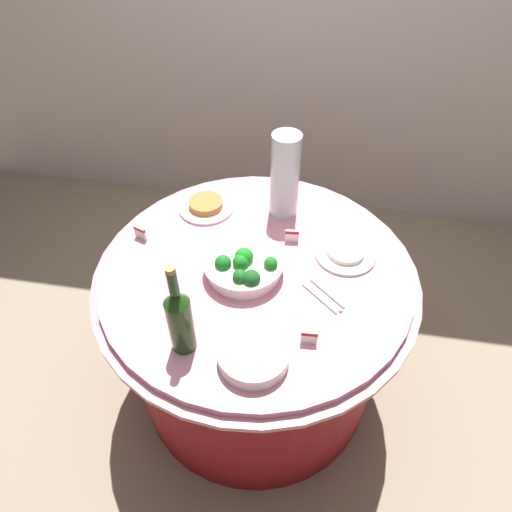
{
  "coord_description": "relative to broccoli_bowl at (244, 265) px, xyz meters",
  "views": [
    {
      "loc": [
        0.18,
        -1.08,
        1.88
      ],
      "look_at": [
        0.0,
        0.0,
        0.79
      ],
      "focal_mm": 31.4,
      "sensor_mm": 36.0,
      "label": 1
    }
  ],
  "objects": [
    {
      "name": "label_placard_mid",
      "position": [
        -0.41,
        0.11,
        -0.01
      ],
      "size": [
        0.05,
        0.03,
        0.05
      ],
      "color": "white",
      "rests_on": "buffet_table"
    },
    {
      "name": "decorative_fruit_vase",
      "position": [
        0.09,
        0.37,
        0.11
      ],
      "size": [
        0.11,
        0.11,
        0.34
      ],
      "color": "silver",
      "rests_on": "buffet_table"
    },
    {
      "name": "plate_stack",
      "position": [
        0.09,
        -0.33,
        -0.02
      ],
      "size": [
        0.21,
        0.21,
        0.05
      ],
      "color": "white",
      "rests_on": "buffet_table"
    },
    {
      "name": "label_placard_front",
      "position": [
        0.25,
        -0.25,
        -0.01
      ],
      "size": [
        0.05,
        0.01,
        0.05
      ],
      "color": "white",
      "rests_on": "buffet_table"
    },
    {
      "name": "food_plate_peanuts",
      "position": [
        -0.22,
        0.33,
        -0.03
      ],
      "size": [
        0.22,
        0.22,
        0.04
      ],
      "color": "white",
      "rests_on": "buffet_table"
    },
    {
      "name": "serving_tongs",
      "position": [
        0.28,
        -0.06,
        -0.04
      ],
      "size": [
        0.15,
        0.14,
        0.01
      ],
      "color": "silver",
      "rests_on": "buffet_table"
    },
    {
      "name": "broccoli_bowl",
      "position": [
        0.0,
        0.0,
        0.0
      ],
      "size": [
        0.28,
        0.28,
        0.11
      ],
      "color": "white",
      "rests_on": "buffet_table"
    },
    {
      "name": "wine_bottle",
      "position": [
        -0.12,
        -0.32,
        0.09
      ],
      "size": [
        0.07,
        0.07,
        0.34
      ],
      "color": "#1C3D14",
      "rests_on": "buffet_table"
    },
    {
      "name": "buffet_table",
      "position": [
        0.04,
        0.04,
        -0.41
      ],
      "size": [
        1.16,
        1.16,
        0.74
      ],
      "color": "maroon",
      "rests_on": "ground_plane"
    },
    {
      "name": "food_plate_rice",
      "position": [
        0.34,
        0.15,
        -0.03
      ],
      "size": [
        0.22,
        0.22,
        0.03
      ],
      "color": "white",
      "rests_on": "buffet_table"
    },
    {
      "name": "label_placard_rear",
      "position": [
        0.15,
        0.19,
        -0.01
      ],
      "size": [
        0.05,
        0.01,
        0.05
      ],
      "color": "white",
      "rests_on": "buffet_table"
    },
    {
      "name": "ground_plane",
      "position": [
        0.04,
        0.04,
        -0.78
      ],
      "size": [
        6.0,
        6.0,
        0.0
      ],
      "primitive_type": "plane",
      "color": "gray"
    }
  ]
}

